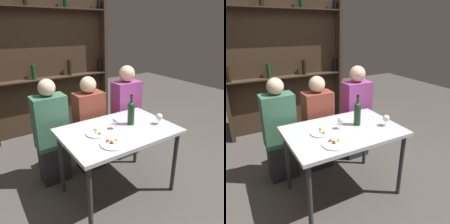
% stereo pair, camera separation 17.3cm
% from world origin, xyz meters
% --- Properties ---
extents(ground_plane, '(10.00, 10.00, 0.00)m').
position_xyz_m(ground_plane, '(0.00, 0.00, 0.00)').
color(ground_plane, '#47423D').
extents(dining_table, '(1.15, 0.78, 0.76)m').
position_xyz_m(dining_table, '(0.00, 0.00, 0.69)').
color(dining_table, '#B7BABF').
rests_on(dining_table, ground_plane).
extents(wine_rack_wall, '(2.02, 0.21, 2.25)m').
position_xyz_m(wine_rack_wall, '(-0.00, 1.94, 1.13)').
color(wine_rack_wall, '#38281C').
rests_on(wine_rack_wall, ground_plane).
extents(wine_bottle, '(0.07, 0.07, 0.33)m').
position_xyz_m(wine_bottle, '(0.18, 0.03, 0.90)').
color(wine_bottle, '#19381E').
rests_on(wine_bottle, dining_table).
extents(wine_glass_0, '(0.06, 0.06, 0.12)m').
position_xyz_m(wine_glass_0, '(-0.01, 0.03, 0.85)').
color(wine_glass_0, silver).
rests_on(wine_glass_0, dining_table).
extents(wine_glass_1, '(0.07, 0.07, 0.12)m').
position_xyz_m(wine_glass_1, '(0.43, -0.13, 0.84)').
color(wine_glass_1, silver).
rests_on(wine_glass_1, dining_table).
extents(food_plate_0, '(0.23, 0.23, 0.04)m').
position_xyz_m(food_plate_0, '(-0.22, -0.22, 0.77)').
color(food_plate_0, white).
rests_on(food_plate_0, dining_table).
extents(food_plate_1, '(0.20, 0.20, 0.04)m').
position_xyz_m(food_plate_1, '(-0.23, 0.03, 0.77)').
color(food_plate_1, silver).
rests_on(food_plate_1, dining_table).
extents(seated_person_left, '(0.36, 0.22, 1.23)m').
position_xyz_m(seated_person_left, '(-0.51, 0.58, 0.58)').
color(seated_person_left, '#26262B').
rests_on(seated_person_left, ground_plane).
extents(seated_person_center, '(0.35, 0.22, 1.20)m').
position_xyz_m(seated_person_center, '(-0.02, 0.58, 0.57)').
color(seated_person_center, '#26262B').
rests_on(seated_person_center, ground_plane).
extents(seated_person_right, '(0.36, 0.22, 1.28)m').
position_xyz_m(seated_person_right, '(0.54, 0.58, 0.61)').
color(seated_person_right, '#26262B').
rests_on(seated_person_right, ground_plane).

